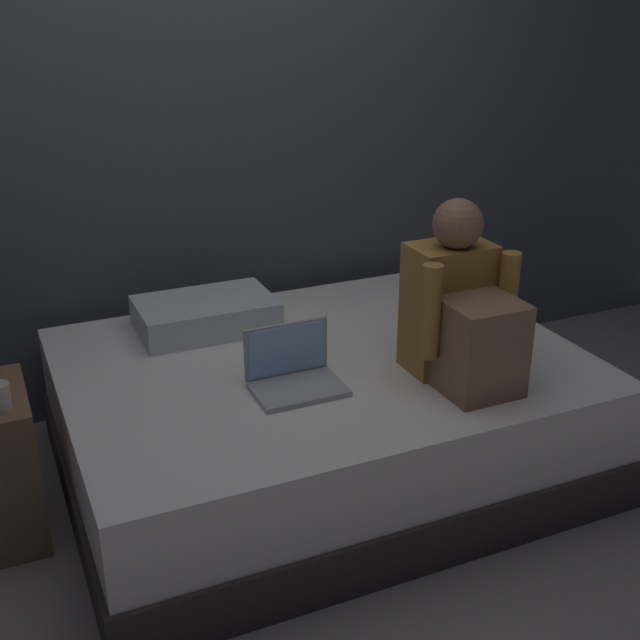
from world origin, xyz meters
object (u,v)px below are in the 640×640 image
laptop (294,373)px  pillow (206,314)px  bed (322,414)px  person_sitting (461,313)px

laptop → pillow: (-0.14, 0.63, 0.01)m
bed → person_sitting: 0.73m
person_sitting → bed: bearing=138.5°
bed → person_sitting: (0.39, -0.35, 0.50)m
person_sitting → laptop: 0.64m
person_sitting → laptop: size_ratio=2.05×
laptop → pillow: size_ratio=0.57×
bed → pillow: pillow is taller
bed → person_sitting: bearing=-41.5°
bed → person_sitting: person_sitting is taller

